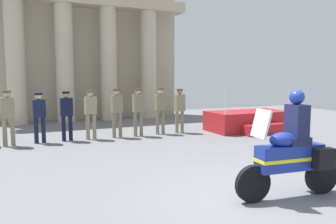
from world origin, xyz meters
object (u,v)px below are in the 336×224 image
reviewing_stand (248,121)px  officer_in_row_0 (8,114)px  officer_in_row_6 (160,107)px  officer_in_row_7 (180,107)px  motorcycle_with_rider (293,153)px  officer_in_row_4 (117,109)px  officer_in_row_2 (67,112)px  officer_in_row_3 (91,111)px  officer_in_row_1 (39,114)px  officer_in_row_5 (138,108)px

reviewing_stand → officer_in_row_0: officer_in_row_0 is taller
reviewing_stand → officer_in_row_6: size_ratio=1.83×
officer_in_row_7 → motorcycle_with_rider: (-1.09, -6.83, -0.20)m
officer_in_row_4 → officer_in_row_2: bearing=-7.8°
reviewing_stand → officer_in_row_3: (-6.07, 0.65, 0.62)m
officer_in_row_6 → motorcycle_with_rider: motorcycle_with_rider is taller
reviewing_stand → officer_in_row_3: bearing=173.9°
officer_in_row_3 → officer_in_row_6: officer_in_row_6 is taller
officer_in_row_0 → officer_in_row_6: size_ratio=1.00×
reviewing_stand → officer_in_row_4: officer_in_row_4 is taller
officer_in_row_1 → officer_in_row_6: 4.19m
officer_in_row_1 → motorcycle_with_rider: size_ratio=0.77×
officer_in_row_5 → officer_in_row_7: officer_in_row_5 is taller
reviewing_stand → officer_in_row_1: (-7.70, 0.65, 0.58)m
officer_in_row_3 → motorcycle_with_rider: bearing=102.3°
officer_in_row_2 → officer_in_row_5: size_ratio=0.96×
officer_in_row_0 → officer_in_row_1: officer_in_row_0 is taller
officer_in_row_4 → reviewing_stand: bearing=167.3°
motorcycle_with_rider → reviewing_stand: bearing=-116.4°
officer_in_row_1 → officer_in_row_6: (4.19, 0.01, 0.06)m
officer_in_row_7 → officer_in_row_2: bearing=-6.6°
officer_in_row_0 → officer_in_row_6: bearing=175.9°
officer_in_row_0 → reviewing_stand: bearing=170.8°
reviewing_stand → motorcycle_with_rider: motorcycle_with_rider is taller
officer_in_row_6 → officer_in_row_7: (0.78, -0.04, -0.02)m
officer_in_row_1 → officer_in_row_7: officer_in_row_7 is taller
motorcycle_with_rider → officer_in_row_1: bearing=-55.3°
officer_in_row_2 → officer_in_row_7: 4.12m
officer_in_row_2 → officer_in_row_4: (1.68, -0.06, 0.04)m
officer_in_row_4 → officer_in_row_6: (1.66, 0.04, 0.00)m
officer_in_row_0 → officer_in_row_3: officer_in_row_0 is taller
officer_in_row_2 → motorcycle_with_rider: size_ratio=0.79×
officer_in_row_4 → officer_in_row_6: officer_in_row_6 is taller
officer_in_row_2 → officer_in_row_7: (4.12, -0.05, 0.02)m
officer_in_row_6 → officer_in_row_5: bearing=-0.2°
officer_in_row_0 → officer_in_row_1: size_ratio=1.06×
officer_in_row_7 → motorcycle_with_rider: 6.92m
officer_in_row_1 → motorcycle_with_rider: (3.88, -6.86, -0.16)m
officer_in_row_4 → officer_in_row_5: 0.77m
officer_in_row_2 → officer_in_row_4: 1.69m
officer_in_row_3 → officer_in_row_4: (0.90, -0.03, 0.02)m
reviewing_stand → officer_in_row_6: 3.63m
reviewing_stand → officer_in_row_5: 4.49m
officer_in_row_3 → reviewing_stand: bearing=168.1°
officer_in_row_5 → officer_in_row_2: bearing=-8.3°
reviewing_stand → officer_in_row_2: 6.91m
officer_in_row_1 → officer_in_row_5: bearing=172.8°
reviewing_stand → officer_in_row_6: bearing=169.3°
officer_in_row_0 → officer_in_row_1: bearing=-176.7°
reviewing_stand → officer_in_row_4: size_ratio=1.84×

